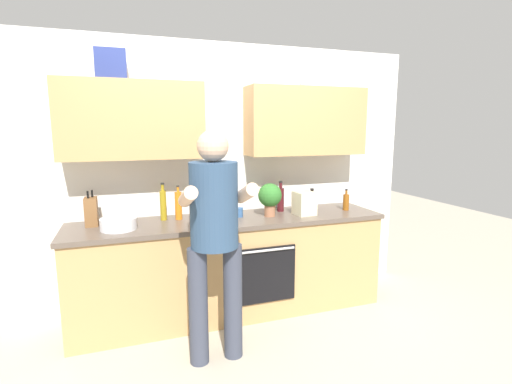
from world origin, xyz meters
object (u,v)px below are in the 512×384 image
Objects in this scene: person_standing at (215,229)px; bottle_oil at (163,204)px; bottle_soy at (312,202)px; bottle_water at (210,206)px; grocery_bag_rice at (304,203)px; bottle_juice at (178,205)px; bottle_wine at (281,199)px; potted_herb at (270,197)px; bottle_syrup at (346,202)px; cup_tea at (239,212)px; knife_block at (91,212)px; mixing_bowl at (119,224)px; bottle_vinegar at (193,208)px.

person_standing reaches higher than bottle_oil.
bottle_soy is 1.03m from bottle_water.
bottle_juice is at bearing 170.10° from grocery_bag_rice.
bottle_water is 0.73m from bottle_wine.
potted_herb is (0.68, 0.66, 0.08)m from person_standing.
bottle_wine reaches higher than bottle_syrup.
bottle_juice is at bearing 169.35° from potted_herb.
bottle_water is 0.28m from cup_tea.
bottle_syrup is at bearing -14.57° from bottle_wine.
bottle_water is at bearing -13.35° from bottle_oil.
bottle_wine is at bearing 0.05° from knife_block.
person_standing is 1.39m from bottle_soy.
bottle_syrup is (1.49, 0.66, -0.02)m from person_standing.
bottle_wine is at bearing 126.23° from grocery_bag_rice.
bottle_water is 0.79m from mixing_bowl.
mixing_bowl is (-0.65, 0.63, -0.06)m from person_standing.
bottle_soy reaches higher than mixing_bowl.
person_standing is at bearing -135.59° from potted_herb.
bottle_wine is 0.47m from cup_tea.
bottle_juice is at bearing -0.75° from knife_block.
cup_tea is 1.27m from knife_block.
grocery_bag_rice is (1.28, -0.22, -0.03)m from bottle_oil.
person_standing reaches higher than mixing_bowl.
bottle_juice is (-0.27, 0.08, 0.01)m from bottle_water.
bottle_vinegar is 1.05m from grocery_bag_rice.
bottle_water is at bearing -178.90° from bottle_soy.
bottle_soy is at bearing 1.10° from bottle_water.
grocery_bag_rice is (-0.15, -0.14, 0.03)m from bottle_soy.
bottle_vinegar is at bearing -166.89° from bottle_wine.
bottle_wine is 1.00× the size of knife_block.
mixing_bowl is at bearing -179.10° from bottle_syrup.
bottle_soy reaches higher than cup_tea.
knife_block is (-0.99, 0.09, 0.01)m from bottle_water.
cup_tea is 0.62m from grocery_bag_rice.
bottle_vinegar is 1.07× the size of potted_herb.
bottle_soy reaches higher than bottle_syrup.
bottle_wine is 0.25m from potted_herb.
mixing_bowl is (-0.61, 0.01, -0.09)m from bottle_vinegar.
bottle_wine reaches higher than bottle_water.
bottle_water is 0.91× the size of bottle_wine.
bottle_soy is 0.66× the size of bottle_oil.
bottle_wine is 0.92m from bottle_vinegar.
mixing_bowl is 0.96× the size of knife_block.
potted_herb is at bearing -10.65° from bottle_juice.
bottle_vinegar is 1.15× the size of mixing_bowl.
bottle_juice is 1.17m from grocery_bag_rice.
potted_herb is (0.28, -0.07, 0.14)m from cup_tea.
grocery_bag_rice is (1.87, -0.21, -0.01)m from knife_block.
person_standing is 0.95m from potted_herb.
potted_herb reaches higher than bottle_juice.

